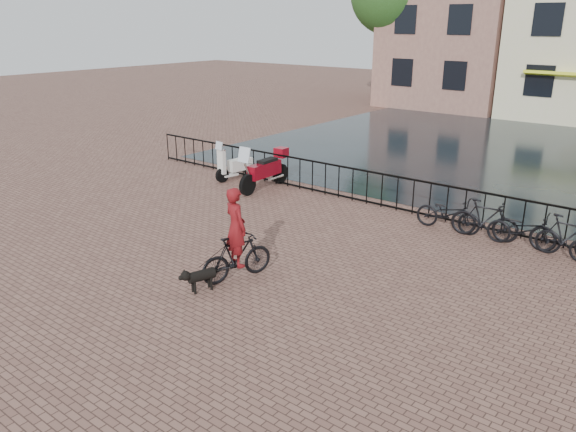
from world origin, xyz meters
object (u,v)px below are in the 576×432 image
Objects in this scene: dog at (202,279)px; motorcycle at (264,165)px; scooter at (236,159)px; cyclist at (236,240)px.

dog is 7.31m from motorcycle.
scooter is (-1.55, 0.32, -0.07)m from motorcycle.
motorcycle is 1.58m from scooter.
cyclist is at bearing 95.89° from dog.
scooter reaches higher than dog.
cyclist is 7.91m from scooter.
scooter is at bearing 146.47° from dog.
motorcycle reaches higher than dog.
cyclist reaches higher than motorcycle.
scooter is (-5.46, 5.73, -0.18)m from cyclist.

